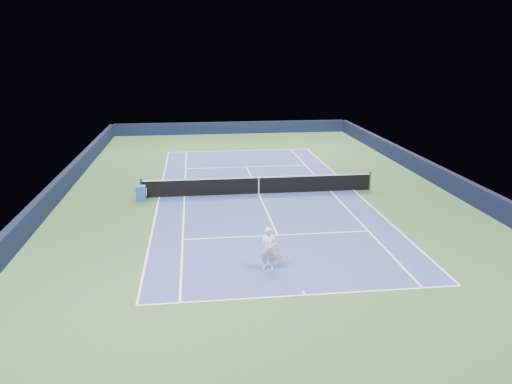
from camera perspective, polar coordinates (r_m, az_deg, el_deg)
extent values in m
plane|color=#2B4B29|center=(27.88, 0.30, -0.20)|extent=(40.00, 40.00, 0.00)
cube|color=black|center=(47.03, -2.85, 7.34)|extent=(22.00, 0.35, 1.10)
cube|color=black|center=(31.00, 20.57, 1.50)|extent=(0.35, 40.00, 1.10)
cube|color=black|center=(28.47, -21.84, 0.10)|extent=(0.35, 40.00, 1.10)
cube|color=navy|center=(27.88, 0.30, -0.19)|extent=(10.97, 23.77, 0.01)
cube|color=white|center=(39.34, -1.94, 4.75)|extent=(10.97, 0.08, 0.00)
cube|color=white|center=(17.00, 5.61, -11.65)|extent=(10.97, 0.08, 0.00)
cube|color=white|center=(29.07, 11.09, 0.21)|extent=(0.08, 23.77, 0.00)
cube|color=white|center=(27.73, -11.01, -0.58)|extent=(0.08, 23.77, 0.00)
cube|color=white|center=(28.68, 8.48, 0.11)|extent=(0.08, 23.77, 0.00)
cube|color=white|center=(27.67, -8.18, -0.48)|extent=(0.08, 23.77, 0.00)
cube|color=white|center=(34.01, -1.09, 2.89)|extent=(8.23, 0.08, 0.00)
cube|color=white|center=(21.89, 2.48, -4.95)|extent=(8.23, 0.08, 0.00)
cube|color=white|center=(27.88, 0.30, -0.18)|extent=(0.08, 12.80, 0.00)
cube|color=white|center=(39.19, -1.92, 4.70)|extent=(0.08, 0.30, 0.00)
cube|color=white|center=(17.12, 5.50, -11.42)|extent=(0.08, 0.30, 0.00)
cylinder|color=black|center=(27.67, -12.95, 0.40)|extent=(0.10, 0.10, 1.07)
cylinder|color=black|center=(29.23, 12.85, 1.26)|extent=(0.10, 0.10, 1.07)
cube|color=black|center=(27.75, 0.31, 0.71)|extent=(12.80, 0.03, 0.91)
cube|color=white|center=(27.62, 0.31, 1.68)|extent=(12.80, 0.04, 0.06)
cube|color=white|center=(27.75, 0.31, 0.71)|extent=(0.05, 0.04, 0.91)
cube|color=#1C4FAB|center=(27.26, -13.02, -0.14)|extent=(0.49, 0.45, 0.80)
cube|color=silver|center=(27.22, -12.42, -0.02)|extent=(0.03, 0.36, 0.36)
imported|color=white|center=(18.42, 1.45, -6.48)|extent=(0.65, 0.49, 1.62)
cylinder|color=pink|center=(18.47, 2.46, -6.82)|extent=(0.03, 0.03, 0.27)
cylinder|color=black|center=(18.57, 2.45, -7.50)|extent=(0.27, 0.02, 0.27)
cylinder|color=pink|center=(18.57, 2.45, -7.50)|extent=(0.29, 0.03, 0.29)
sphere|color=#C8D72D|center=(18.84, 1.33, -1.02)|extent=(0.07, 0.07, 0.07)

